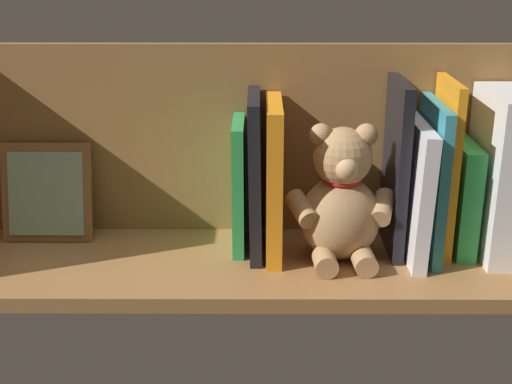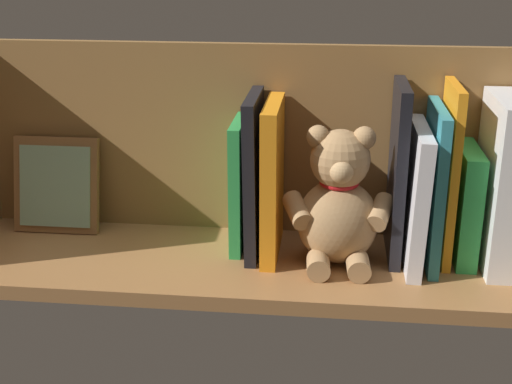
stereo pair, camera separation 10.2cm
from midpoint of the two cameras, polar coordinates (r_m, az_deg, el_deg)
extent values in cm
cube|color=#9E6B3D|center=(106.79, -2.76, -5.82)|extent=(96.38, 26.93, 2.20)
cube|color=olive|center=(111.56, -2.61, 4.23)|extent=(96.38, 1.50, 30.23)
cube|color=white|center=(107.91, 16.60, 1.32)|extent=(6.26, 15.67, 24.71)
cube|color=green|center=(109.19, 13.49, -0.36)|extent=(2.94, 12.84, 16.85)
cube|color=orange|center=(107.09, 12.19, 1.96)|extent=(1.27, 12.84, 26.09)
cube|color=teal|center=(105.82, 11.15, 0.97)|extent=(1.50, 15.66, 23.10)
cube|color=silver|center=(105.20, 9.80, 0.12)|extent=(2.61, 17.01, 20.30)
cube|color=black|center=(105.60, 8.35, 1.95)|extent=(1.61, 13.32, 26.07)
ellipsoid|color=tan|center=(103.89, 3.82, -2.17)|extent=(12.42, 11.24, 12.51)
sphere|color=tan|center=(100.72, 3.94, 2.83)|extent=(8.60, 8.60, 8.60)
sphere|color=tan|center=(100.25, 5.82, 4.61)|extent=(3.32, 3.32, 3.32)
sphere|color=tan|center=(99.50, 2.13, 4.59)|extent=(3.32, 3.32, 3.32)
sphere|color=tan|center=(97.45, 4.17, 1.84)|extent=(3.32, 3.32, 3.32)
cylinder|color=tan|center=(102.48, 7.24, -1.29)|extent=(4.60, 6.73, 4.63)
cylinder|color=tan|center=(101.14, 0.60, -1.42)|extent=(5.10, 6.80, 4.63)
cylinder|color=tan|center=(101.27, 5.68, -5.67)|extent=(3.56, 4.86, 3.32)
cylinder|color=tan|center=(100.63, 2.49, -5.76)|extent=(3.56, 4.86, 3.32)
torus|color=red|center=(101.77, 3.89, 0.99)|extent=(6.00, 6.00, 0.98)
cube|color=orange|center=(104.10, -1.60, 1.04)|extent=(2.29, 15.35, 23.12)
cube|color=black|center=(104.53, -3.11, 1.35)|extent=(2.10, 14.41, 24.05)
cube|color=green|center=(106.66, -4.38, 0.53)|extent=(1.73, 11.68, 19.87)
cube|color=brown|center=(116.77, -19.24, -0.07)|extent=(13.94, 4.94, 15.40)
cube|color=#8CAD8C|center=(116.13, -19.35, -0.19)|extent=(11.71, 3.52, 12.78)
camera|label=1|loc=(0.05, -92.86, -1.04)|focal=49.27mm
camera|label=2|loc=(0.05, 87.14, 1.04)|focal=49.27mm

